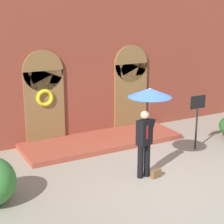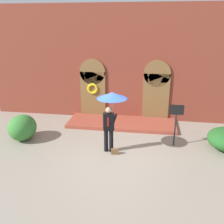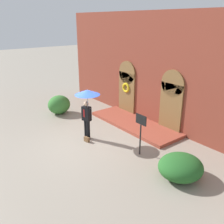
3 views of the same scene
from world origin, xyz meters
name	(u,v)px [view 1 (image 1 of 3)]	position (x,y,z in m)	size (l,w,h in m)	color
ground_plane	(155,180)	(0.00, 0.00, 0.00)	(80.00, 80.00, 0.00)	gray
building_facade	(86,58)	(0.00, 4.15, 2.68)	(14.00, 2.30, 5.60)	brown
person_with_umbrella	(148,106)	(-0.08, 0.29, 1.91)	(1.10, 1.10, 2.36)	black
handbag	(156,174)	(0.08, 0.09, 0.11)	(0.28, 0.12, 0.22)	brown
sign_post	(197,113)	(2.35, 1.21, 1.16)	(0.56, 0.06, 1.72)	black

